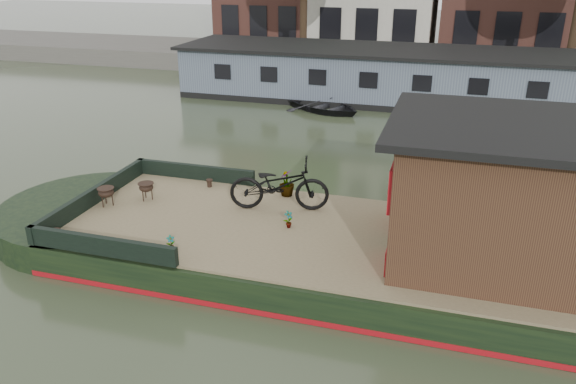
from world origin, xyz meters
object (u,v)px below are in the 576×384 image
(cabin, at_px, (505,192))
(brazier_front, at_px, (147,191))
(potted_plant_a, at_px, (289,219))
(brazier_rear, at_px, (107,197))
(dinghy, at_px, (325,103))
(bicycle, at_px, (279,185))

(cabin, bearing_deg, brazier_front, 176.09)
(potted_plant_a, relative_size, brazier_rear, 0.88)
(cabin, relative_size, dinghy, 1.30)
(potted_plant_a, xyz_separation_m, brazier_rear, (-3.98, -0.08, 0.02))
(bicycle, relative_size, potted_plant_a, 5.81)
(bicycle, xyz_separation_m, potted_plant_a, (0.44, -0.80, -0.36))
(brazier_front, xyz_separation_m, dinghy, (1.38, 11.01, -0.52))
(potted_plant_a, bearing_deg, bicycle, 118.83)
(cabin, relative_size, brazier_rear, 9.94)
(bicycle, distance_m, dinghy, 10.79)
(cabin, relative_size, potted_plant_a, 11.34)
(cabin, height_order, dinghy, cabin)
(cabin, distance_m, dinghy, 12.96)
(bicycle, relative_size, brazier_rear, 5.10)
(potted_plant_a, bearing_deg, brazier_rear, -178.82)
(potted_plant_a, bearing_deg, dinghy, 99.69)
(cabin, bearing_deg, brazier_rear, -179.77)
(potted_plant_a, relative_size, dinghy, 0.11)
(dinghy, bearing_deg, brazier_front, -160.35)
(bicycle, distance_m, potted_plant_a, 0.98)
(brazier_front, relative_size, dinghy, 0.13)
(brazier_front, bearing_deg, bicycle, 7.14)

